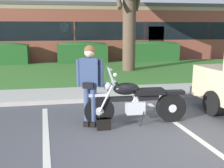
{
  "coord_description": "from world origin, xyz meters",
  "views": [
    {
      "loc": [
        -1.78,
        -4.45,
        2.06
      ],
      "look_at": [
        -0.8,
        1.18,
        0.85
      ],
      "focal_mm": 43.24,
      "sensor_mm": 36.0,
      "label": 1
    }
  ],
  "objects_px": {
    "brick_building": "(72,31)",
    "hedge_left": "(4,53)",
    "hedge_center_left": "(82,52)",
    "hedge_center_right": "(154,51)",
    "rider_person": "(90,80)",
    "motorcycle": "(140,101)",
    "handbag": "(104,123)"
  },
  "relations": [
    {
      "from": "brick_building",
      "to": "hedge_left",
      "type": "bearing_deg",
      "value": -123.52
    },
    {
      "from": "hedge_center_left",
      "to": "hedge_center_right",
      "type": "relative_size",
      "value": 0.98
    },
    {
      "from": "rider_person",
      "to": "hedge_center_left",
      "type": "xyz_separation_m",
      "value": [
        0.5,
        10.16,
        -0.34
      ]
    },
    {
      "from": "rider_person",
      "to": "brick_building",
      "type": "bearing_deg",
      "value": 89.66
    },
    {
      "from": "motorcycle",
      "to": "hedge_center_left",
      "type": "bearing_deg",
      "value": 93.2
    },
    {
      "from": "rider_person",
      "to": "hedge_left",
      "type": "relative_size",
      "value": 0.65
    },
    {
      "from": "rider_person",
      "to": "hedge_left",
      "type": "height_order",
      "value": "rider_person"
    },
    {
      "from": "motorcycle",
      "to": "hedge_center_right",
      "type": "bearing_deg",
      "value": 69.82
    },
    {
      "from": "handbag",
      "to": "hedge_center_right",
      "type": "height_order",
      "value": "hedge_center_right"
    },
    {
      "from": "hedge_left",
      "to": "hedge_center_left",
      "type": "relative_size",
      "value": 0.92
    },
    {
      "from": "hedge_left",
      "to": "hedge_center_right",
      "type": "distance_m",
      "value": 8.63
    },
    {
      "from": "rider_person",
      "to": "handbag",
      "type": "bearing_deg",
      "value": -51.5
    },
    {
      "from": "hedge_center_left",
      "to": "brick_building",
      "type": "bearing_deg",
      "value": 93.89
    },
    {
      "from": "handbag",
      "to": "hedge_center_left",
      "type": "xyz_separation_m",
      "value": [
        0.26,
        10.46,
        0.51
      ]
    },
    {
      "from": "motorcycle",
      "to": "brick_building",
      "type": "distance_m",
      "value": 16.18
    },
    {
      "from": "hedge_center_left",
      "to": "brick_building",
      "type": "height_order",
      "value": "brick_building"
    },
    {
      "from": "hedge_center_left",
      "to": "motorcycle",
      "type": "bearing_deg",
      "value": -86.8
    },
    {
      "from": "handbag",
      "to": "hedge_center_left",
      "type": "distance_m",
      "value": 10.48
    },
    {
      "from": "hedge_left",
      "to": "hedge_center_left",
      "type": "distance_m",
      "value": 4.31
    },
    {
      "from": "hedge_left",
      "to": "brick_building",
      "type": "xyz_separation_m",
      "value": [
        3.91,
        5.91,
        1.11
      ]
    },
    {
      "from": "motorcycle",
      "to": "hedge_center_left",
      "type": "height_order",
      "value": "motorcycle"
    },
    {
      "from": "motorcycle",
      "to": "brick_building",
      "type": "xyz_separation_m",
      "value": [
        -0.97,
        16.1,
        1.27
      ]
    },
    {
      "from": "hedge_left",
      "to": "motorcycle",
      "type": "bearing_deg",
      "value": -64.4
    },
    {
      "from": "motorcycle",
      "to": "hedge_center_left",
      "type": "relative_size",
      "value": 0.79
    },
    {
      "from": "rider_person",
      "to": "hedge_center_left",
      "type": "bearing_deg",
      "value": 87.2
    },
    {
      "from": "hedge_center_left",
      "to": "brick_building",
      "type": "xyz_separation_m",
      "value": [
        -0.4,
        5.91,
        1.11
      ]
    },
    {
      "from": "hedge_center_right",
      "to": "motorcycle",
      "type": "bearing_deg",
      "value": -110.18
    },
    {
      "from": "handbag",
      "to": "hedge_left",
      "type": "distance_m",
      "value": 11.23
    },
    {
      "from": "brick_building",
      "to": "hedge_center_left",
      "type": "bearing_deg",
      "value": -86.11
    },
    {
      "from": "hedge_center_right",
      "to": "brick_building",
      "type": "xyz_separation_m",
      "value": [
        -4.72,
        5.91,
        1.11
      ]
    },
    {
      "from": "brick_building",
      "to": "handbag",
      "type": "bearing_deg",
      "value": -89.49
    },
    {
      "from": "hedge_center_right",
      "to": "brick_building",
      "type": "relative_size",
      "value": 0.11
    }
  ]
}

